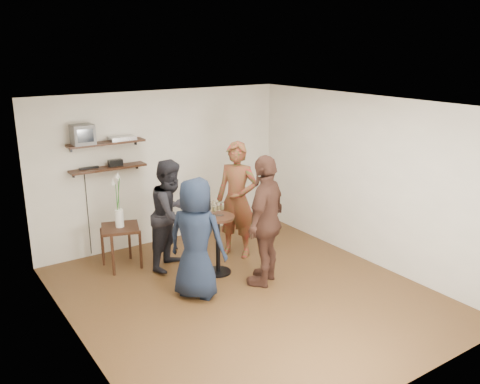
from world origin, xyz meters
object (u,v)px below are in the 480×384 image
Objects in this scene: side_table at (120,233)px; person_plaid at (237,200)px; radio at (115,163)px; person_brown at (266,221)px; crt_monitor at (82,134)px; dvd_deck at (122,138)px; drinks_table at (218,237)px; person_navy at (196,239)px; person_dark at (172,214)px.

side_table is 0.37× the size of person_plaid.
radio is 1.14m from side_table.
radio is 0.12× the size of person_brown.
dvd_deck is (0.62, 0.00, -0.12)m from crt_monitor.
crt_monitor is at bearing 116.51° from side_table.
person_brown is (0.40, -0.64, 0.36)m from drinks_table.
radio is 0.13× the size of person_navy.
side_table is 0.42× the size of person_navy.
crt_monitor is 0.46× the size of side_table.
person_plaid is 1.12× the size of person_navy.
person_dark is 1.07m from person_navy.
side_table is at bearing 137.64° from drinks_table.
dvd_deck reaches higher than person_plaid.
person_dark is (-0.44, 0.61, 0.26)m from drinks_table.
dvd_deck is 1.50m from side_table.
dvd_deck reaches higher than side_table.
person_plaid is (2.02, -1.15, -1.08)m from crt_monitor.
crt_monitor reaches higher than person_brown.
person_navy is 1.04m from person_brown.
drinks_table is at bearing -48.50° from crt_monitor.
radio is 2.05m from drinks_table.
dvd_deck reaches higher than person_dark.
person_navy is at bearing -85.16° from dvd_deck.
crt_monitor is at bearing -14.86° from person_navy.
drinks_table is (0.78, -1.58, -1.32)m from dvd_deck.
crt_monitor is 0.19× the size of person_dark.
radio reaches higher than side_table.
dvd_deck is 0.21× the size of person_brown.
radio reaches higher than drinks_table.
person_navy reaches higher than drinks_table.
side_table is at bearing -143.00° from person_plaid.
drinks_table is at bearing -90.00° from person_navy.
person_plaid is at bearing -39.45° from dvd_deck.
radio is at bearing 0.00° from crt_monitor.
side_table is at bearing -121.01° from dvd_deck.
person_dark is 1.02× the size of person_navy.
radio is at bearing -27.52° from person_navy.
person_dark is (0.47, -0.97, -0.67)m from radio.
person_navy is (0.51, -1.46, 0.28)m from side_table.
person_dark is at bearing -70.62° from dvd_deck.
side_table is at bearing 113.27° from person_dark.
radio is 1.27m from person_dark.
crt_monitor is 0.63m from dvd_deck.
radio is at bearing 120.11° from drinks_table.
person_navy is at bearing -81.39° from radio.
drinks_table is (1.39, -1.58, -1.44)m from crt_monitor.
side_table is 0.41× the size of person_dark.
person_brown is at bearing -59.19° from radio.
crt_monitor is at bearing -153.88° from person_plaid.
crt_monitor is 2.55m from drinks_table.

